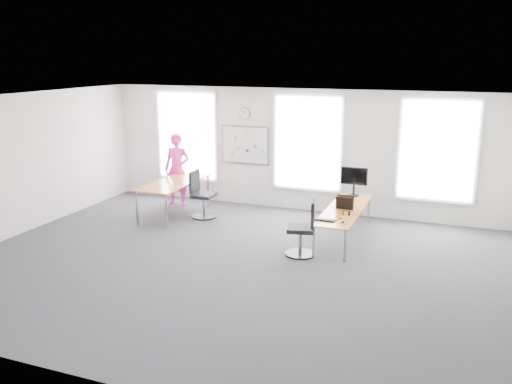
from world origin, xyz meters
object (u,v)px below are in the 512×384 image
at_px(chair_left, 201,197).
at_px(keyboard, 325,220).
at_px(chair_right, 304,231).
at_px(desk_right, 344,211).
at_px(person, 177,169).
at_px(headphones, 346,213).
at_px(monitor, 354,179).
at_px(desk_left, 174,184).

xyz_separation_m(chair_left, keyboard, (3.34, -1.30, 0.18)).
bearing_deg(keyboard, chair_right, -136.40).
xyz_separation_m(desk_right, chair_left, (-3.51, 0.36, -0.12)).
relative_size(person, keyboard, 4.65).
bearing_deg(headphones, chair_left, 174.23).
xyz_separation_m(chair_right, keyboard, (0.35, 0.27, 0.18)).
distance_m(chair_left, monitor, 3.61).
height_order(desk_left, chair_right, chair_right).
xyz_separation_m(headphones, monitor, (-0.16, 1.56, 0.35)).
distance_m(desk_right, desk_left, 4.23).
bearing_deg(chair_left, person, 51.30).
xyz_separation_m(desk_left, keyboard, (4.05, -1.28, -0.08)).
xyz_separation_m(keyboard, monitor, (0.13, 2.08, 0.39)).
xyz_separation_m(chair_right, monitor, (0.48, 2.35, 0.57)).
relative_size(desk_left, headphones, 13.70).
height_order(desk_left, headphones, desk_left).
relative_size(keyboard, monitor, 0.60).
height_order(desk_right, desk_left, desk_left).
xyz_separation_m(desk_left, chair_left, (0.71, 0.02, -0.25)).
bearing_deg(chair_left, monitor, -79.11).
distance_m(headphones, monitor, 1.61).
xyz_separation_m(chair_left, person, (-1.08, 0.82, 0.43)).
xyz_separation_m(desk_right, keyboard, (-0.17, -0.95, 0.05)).
xyz_separation_m(desk_left, person, (-0.38, 0.84, 0.18)).
bearing_deg(desk_right, headphones, -74.02).
distance_m(chair_left, keyboard, 3.59).
height_order(person, keyboard, person).
xyz_separation_m(desk_left, monitor, (4.18, 0.80, 0.31)).
bearing_deg(chair_left, desk_right, -97.56).
distance_m(chair_right, person, 4.74).
height_order(person, headphones, person).
height_order(desk_left, person, person).
height_order(chair_right, chair_left, chair_left).
relative_size(chair_right, monitor, 1.67).
distance_m(chair_right, monitor, 2.47).
bearing_deg(desk_right, chair_left, 174.18).
bearing_deg(chair_right, monitor, 155.72).
bearing_deg(chair_right, person, -133.05).
relative_size(desk_right, keyboard, 6.80).
height_order(desk_right, chair_left, chair_left).
distance_m(desk_right, keyboard, 0.96).
bearing_deg(monitor, chair_right, -102.10).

